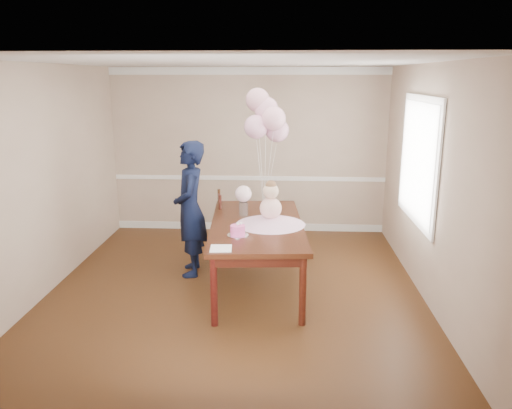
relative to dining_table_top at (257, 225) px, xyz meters
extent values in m
cube|color=#331B0C|center=(-0.26, -0.14, -0.80)|extent=(4.50, 5.00, 0.00)
cube|color=silver|center=(-0.26, -0.14, 1.90)|extent=(4.50, 5.00, 0.02)
cube|color=tan|center=(-0.26, 2.36, 0.55)|extent=(4.50, 0.02, 2.70)
cube|color=tan|center=(-0.26, -2.64, 0.55)|extent=(4.50, 0.02, 2.70)
cube|color=tan|center=(-2.51, -0.14, 0.55)|extent=(0.02, 5.00, 2.70)
cube|color=tan|center=(1.99, -0.14, 0.55)|extent=(0.02, 5.00, 2.70)
cube|color=white|center=(-0.26, 2.35, 0.10)|extent=(4.50, 0.02, 0.07)
cube|color=white|center=(-0.26, 2.35, 1.83)|extent=(4.50, 0.02, 0.12)
cube|color=white|center=(-0.26, 2.35, -0.74)|extent=(4.50, 0.02, 0.12)
cube|color=white|center=(1.97, 0.36, 0.75)|extent=(0.02, 1.66, 1.56)
cube|color=white|center=(1.95, 0.36, 0.75)|extent=(0.01, 1.50, 1.40)
cube|color=black|center=(0.00, 0.00, 0.00)|extent=(1.25, 2.27, 0.05)
cube|color=black|center=(0.00, 0.00, -0.08)|extent=(1.13, 2.15, 0.11)
cylinder|color=black|center=(-0.39, -1.04, -0.41)|extent=(0.08, 0.08, 0.77)
cylinder|color=black|center=(0.53, -0.98, -0.41)|extent=(0.08, 0.08, 0.77)
cylinder|color=black|center=(-0.53, 0.98, -0.41)|extent=(0.08, 0.08, 0.77)
cylinder|color=black|center=(0.39, 1.04, -0.41)|extent=(0.08, 0.08, 0.77)
cone|color=#E7AAD2|center=(0.17, -0.04, 0.08)|extent=(0.89, 0.89, 0.11)
sphere|color=#FFA1C1|center=(0.17, -0.04, 0.23)|extent=(0.26, 0.26, 0.26)
sphere|color=beige|center=(0.17, -0.04, 0.43)|extent=(0.19, 0.19, 0.19)
sphere|color=brown|center=(0.17, -0.04, 0.50)|extent=(0.13, 0.13, 0.13)
cylinder|color=silver|center=(-0.18, -0.51, 0.03)|extent=(0.26, 0.26, 0.01)
cylinder|color=#F84EAC|center=(-0.18, -0.51, 0.09)|extent=(0.18, 0.18, 0.11)
sphere|color=white|center=(-0.18, -0.51, 0.16)|extent=(0.03, 0.03, 0.03)
sphere|color=white|center=(-0.15, -0.48, 0.16)|extent=(0.03, 0.03, 0.03)
cylinder|color=silver|center=(-0.19, 0.32, 0.12)|extent=(0.12, 0.12, 0.18)
sphere|color=#FFD5DA|center=(-0.19, 0.32, 0.31)|extent=(0.21, 0.21, 0.21)
cube|color=white|center=(-0.32, -0.96, 0.03)|extent=(0.23, 0.23, 0.01)
cylinder|color=silver|center=(0.07, 0.61, 0.04)|extent=(0.05, 0.05, 0.02)
sphere|color=#E5A2C3|center=(-0.04, 0.60, 1.13)|extent=(0.31, 0.31, 0.31)
sphere|color=#F4ADC4|center=(0.18, 0.56, 1.24)|extent=(0.31, 0.31, 0.31)
sphere|color=#E3A0BC|center=(0.08, 0.72, 1.35)|extent=(0.31, 0.31, 0.31)
sphere|color=#DA9AAB|center=(-0.03, 0.74, 1.46)|extent=(0.31, 0.31, 0.31)
sphere|color=#DE9DBC|center=(0.23, 0.71, 1.07)|extent=(0.31, 0.31, 0.31)
cylinder|color=white|center=(0.01, 0.61, 0.50)|extent=(0.10, 0.01, 0.92)
cylinder|color=silver|center=(0.12, 0.59, 0.55)|extent=(0.12, 0.05, 1.03)
cylinder|color=white|center=(0.07, 0.67, 0.61)|extent=(0.02, 0.11, 1.14)
cylinder|color=white|center=(0.02, 0.67, 0.66)|extent=(0.10, 0.11, 1.25)
cylinder|color=silver|center=(0.15, 0.66, 0.47)|extent=(0.15, 0.09, 0.85)
cube|color=#35190E|center=(-0.36, 0.81, -0.35)|extent=(0.51, 0.51, 0.05)
cylinder|color=#3C1910|center=(-0.50, 0.61, -0.58)|extent=(0.05, 0.05, 0.43)
cylinder|color=#3D2210|center=(-0.15, 0.67, -0.58)|extent=(0.05, 0.05, 0.43)
cylinder|color=#3D1B10|center=(-0.56, 0.96, -0.58)|extent=(0.05, 0.05, 0.43)
cylinder|color=#321B0D|center=(-0.21, 1.02, -0.58)|extent=(0.05, 0.05, 0.43)
cylinder|color=#33130E|center=(-0.52, 0.60, -0.06)|extent=(0.05, 0.05, 0.56)
cylinder|color=#3C2110|center=(-0.58, 0.96, -0.06)|extent=(0.05, 0.05, 0.56)
cube|color=black|center=(-0.55, 0.78, -0.18)|extent=(0.10, 0.40, 0.05)
cube|color=#3D1B10|center=(-0.55, 0.78, -0.02)|extent=(0.10, 0.40, 0.05)
cube|color=#3C1510|center=(-0.55, 0.78, 0.14)|extent=(0.10, 0.40, 0.05)
imported|color=black|center=(-0.88, 0.39, 0.09)|extent=(0.52, 0.70, 1.76)
camera|label=1|loc=(0.31, -5.79, 1.75)|focal=35.00mm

